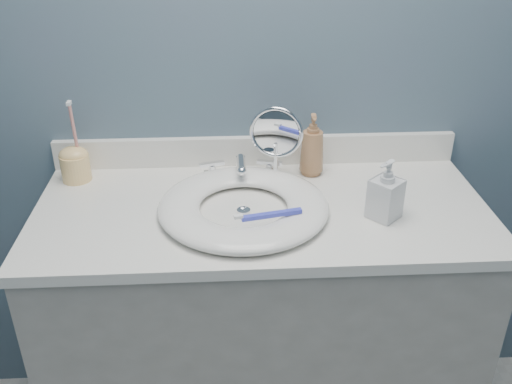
{
  "coord_description": "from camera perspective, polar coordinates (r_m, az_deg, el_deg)",
  "views": [
    {
      "loc": [
        -0.09,
        -0.35,
        1.65
      ],
      "look_at": [
        -0.02,
        0.94,
        0.94
      ],
      "focal_mm": 40.0,
      "sensor_mm": 36.0,
      "label": 1
    }
  ],
  "objects": [
    {
      "name": "back_wall",
      "position": [
        1.67,
        -0.01,
        12.98
      ],
      "size": [
        2.2,
        0.02,
        2.4
      ],
      "primitive_type": "cube",
      "color": "slate",
      "rests_on": "ground"
    },
    {
      "name": "vanity_cabinet",
      "position": [
        1.81,
        0.5,
        -14.02
      ],
      "size": [
        1.2,
        0.55,
        0.85
      ],
      "primitive_type": "cube",
      "color": "#ADA79E",
      "rests_on": "ground"
    },
    {
      "name": "countertop",
      "position": [
        1.54,
        0.57,
        -1.9
      ],
      "size": [
        1.22,
        0.57,
        0.03
      ],
      "primitive_type": "cube",
      "color": "white",
      "rests_on": "vanity_cabinet"
    },
    {
      "name": "backsplash",
      "position": [
        1.75,
        0.01,
        4.16
      ],
      "size": [
        1.22,
        0.02,
        0.09
      ],
      "primitive_type": "cube",
      "color": "white",
      "rests_on": "countertop"
    },
    {
      "name": "basin",
      "position": [
        1.5,
        -1.25,
        -1.41
      ],
      "size": [
        0.45,
        0.45,
        0.04
      ],
      "primitive_type": null,
      "color": "white",
      "rests_on": "countertop"
    },
    {
      "name": "drain",
      "position": [
        1.51,
        -1.25,
        -1.91
      ],
      "size": [
        0.04,
        0.04,
        0.01
      ],
      "primitive_type": "cylinder",
      "color": "silver",
      "rests_on": "countertop"
    },
    {
      "name": "faucet",
      "position": [
        1.67,
        -1.51,
        2.22
      ],
      "size": [
        0.25,
        0.13,
        0.07
      ],
      "color": "silver",
      "rests_on": "countertop"
    },
    {
      "name": "makeup_mirror",
      "position": [
        1.62,
        2.02,
        5.11
      ],
      "size": [
        0.15,
        0.09,
        0.23
      ],
      "rotation": [
        0.0,
        0.0,
        -0.25
      ],
      "color": "silver",
      "rests_on": "countertop"
    },
    {
      "name": "soap_bottle_amber",
      "position": [
        1.68,
        5.66,
        4.71
      ],
      "size": [
        0.08,
        0.08,
        0.19
      ],
      "primitive_type": "imported",
      "rotation": [
        0.0,
        0.0,
        -0.06
      ],
      "color": "#A9764C",
      "rests_on": "countertop"
    },
    {
      "name": "soap_bottle_clear",
      "position": [
        1.49,
        12.89,
        0.22
      ],
      "size": [
        0.1,
        0.1,
        0.16
      ],
      "primitive_type": "imported",
      "rotation": [
        0.0,
        0.0,
        -0.83
      ],
      "color": "silver",
      "rests_on": "countertop"
    },
    {
      "name": "toothbrush_holder",
      "position": [
        1.73,
        -17.66,
        2.83
      ],
      "size": [
        0.08,
        0.08,
        0.24
      ],
      "rotation": [
        0.0,
        0.0,
        0.08
      ],
      "color": "#FECF7F",
      "rests_on": "countertop"
    },
    {
      "name": "toothbrush_lying",
      "position": [
        1.41,
        1.31,
        -2.32
      ],
      "size": [
        0.17,
        0.05,
        0.02
      ],
      "rotation": [
        0.0,
        0.0,
        0.21
      ],
      "color": "#3B43D2",
      "rests_on": "basin"
    }
  ]
}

